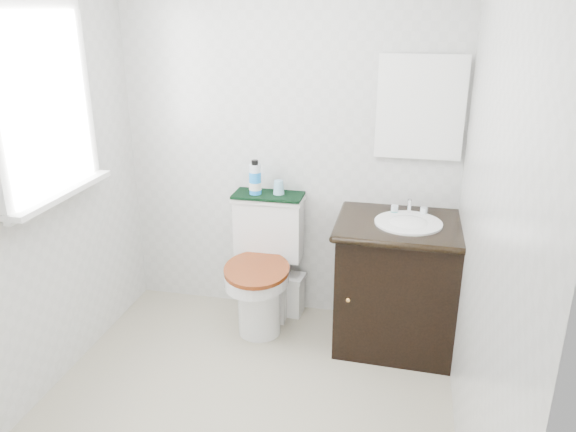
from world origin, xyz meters
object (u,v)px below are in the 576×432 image
at_px(vanity, 399,280).
at_px(toilet, 264,271).
at_px(mouthwash_bottle, 255,179).
at_px(cup, 279,187).
at_px(trash_bin, 289,294).

bearing_deg(vanity, toilet, 175.97).
relative_size(mouthwash_bottle, cup, 2.48).
bearing_deg(trash_bin, toilet, -135.83).
relative_size(trash_bin, cup, 3.22).
bearing_deg(mouthwash_bottle, cup, 11.18).
bearing_deg(toilet, trash_bin, 44.17).
bearing_deg(trash_bin, vanity, -14.99).
xyz_separation_m(vanity, trash_bin, (-0.73, 0.20, -0.28)).
relative_size(toilet, cup, 9.40).
distance_m(mouthwash_bottle, cup, 0.16).
xyz_separation_m(trash_bin, cup, (-0.07, 0.00, 0.77)).
distance_m(vanity, cup, 0.96).
height_order(toilet, vanity, vanity).
xyz_separation_m(trash_bin, mouthwash_bottle, (-0.22, -0.03, 0.82)).
bearing_deg(cup, trash_bin, -3.10).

